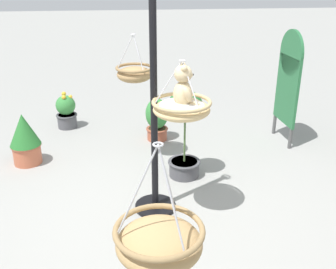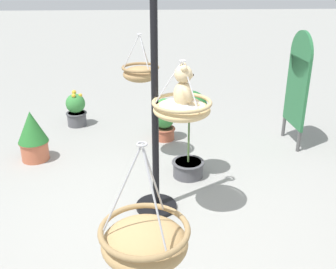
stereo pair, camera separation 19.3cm
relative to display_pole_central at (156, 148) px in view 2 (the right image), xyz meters
name	(u,v)px [view 2 (the right image)]	position (x,y,z in m)	size (l,w,h in m)	color
ground_plane	(160,218)	(0.19, 0.03, -0.71)	(40.00, 40.00, 0.00)	gray
display_pole_central	(156,148)	(0.00, 0.00, 0.00)	(0.44, 0.44, 2.33)	black
hanging_basket_with_teddy	(182,108)	(0.15, 0.25, 0.49)	(0.57, 0.57, 0.55)	tan
teddy_bear	(184,89)	(0.15, 0.27, 0.67)	(0.29, 0.25, 0.43)	#D1B789
hanging_basket_left_high	(140,73)	(-1.18, -0.15, 0.49)	(0.47, 0.47, 0.59)	#A37F51
hanging_basket_right_low	(145,241)	(1.74, -0.10, 0.21)	(0.55, 0.55, 0.77)	tan
potted_plant_fern_front	(33,135)	(-1.25, -1.60, -0.36)	(0.40, 0.40, 0.69)	#BC6042
potted_plant_flowering_red	(164,119)	(-1.83, 0.17, -0.39)	(0.34, 0.34, 0.64)	#AD563D
potted_plant_bushy_green	(76,110)	(-2.47, -1.23, -0.45)	(0.34, 0.34, 0.57)	#4C4C51
potted_plant_small_succulent	(189,130)	(-0.69, 0.41, -0.09)	(0.41, 0.41, 1.10)	#4C4C51
display_sign_board	(298,80)	(-1.59, 2.02, 0.25)	(0.64, 0.08, 1.64)	#286B3D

